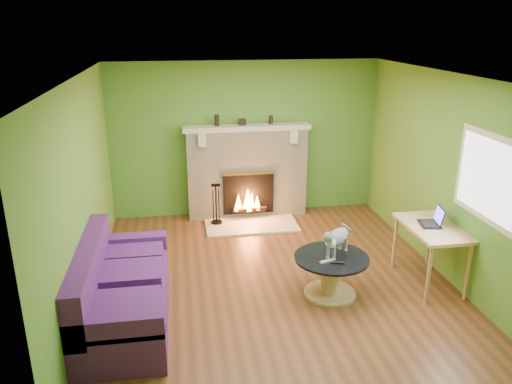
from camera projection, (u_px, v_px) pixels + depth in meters
floor at (272, 279)px, 6.52m from camera, size 5.00×5.00×0.00m
ceiling at (275, 76)px, 5.68m from camera, size 5.00×5.00×0.00m
wall_back at (245, 139)px, 8.43m from camera, size 5.00×0.00×5.00m
wall_front at (337, 286)px, 3.76m from camera, size 5.00×0.00×5.00m
wall_left at (83, 194)px, 5.76m from camera, size 0.00×5.00×5.00m
wall_right at (444, 176)px, 6.44m from camera, size 0.00×5.00×5.00m
window_frame at (488, 178)px, 5.51m from camera, size 0.00×1.20×1.20m
window_pane at (487, 178)px, 5.51m from camera, size 0.00×1.06×1.06m
fireplace at (247, 172)px, 8.43m from camera, size 2.10×0.46×1.58m
hearth at (252, 225)px, 8.20m from camera, size 1.50×0.75×0.03m
mantel at (247, 128)px, 8.16m from camera, size 2.10×0.28×0.08m
sofa at (119, 292)px, 5.50m from camera, size 0.92×2.04×0.92m
coffee_table at (331, 273)px, 6.06m from camera, size 0.90×0.90×0.51m
desk at (432, 233)px, 6.23m from camera, size 0.61×1.05×0.78m
cat at (338, 240)px, 5.98m from camera, size 0.60×0.61×0.39m
remote_silver at (326, 261)px, 5.86m from camera, size 0.18×0.10×0.02m
remote_black at (338, 263)px, 5.82m from camera, size 0.17×0.08×0.02m
laptop at (430, 216)px, 6.20m from camera, size 0.32×0.35×0.23m
fire_tools at (216, 203)px, 8.14m from camera, size 0.18×0.18×0.69m
mantel_vase_left at (217, 120)px, 8.08m from camera, size 0.08×0.08×0.18m
mantel_vase_right at (271, 120)px, 8.22m from camera, size 0.07×0.07×0.14m
mantel_box at (242, 122)px, 8.15m from camera, size 0.12×0.08×0.10m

